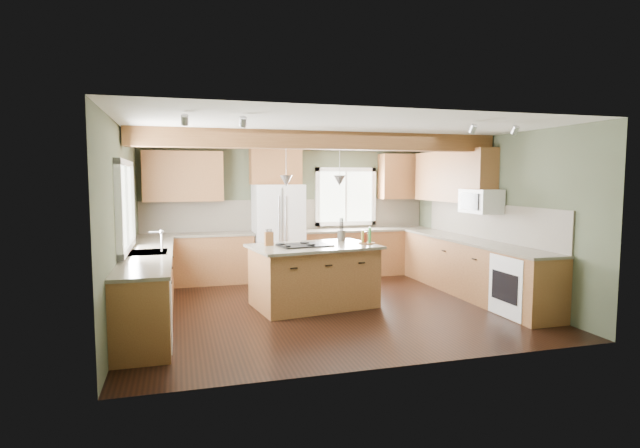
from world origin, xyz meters
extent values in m
plane|color=black|center=(0.00, 0.00, 0.00)|extent=(5.60, 5.60, 0.00)
plane|color=silver|center=(0.00, 0.00, 2.60)|extent=(5.60, 5.60, 0.00)
plane|color=#464B35|center=(0.00, 2.50, 1.30)|extent=(5.60, 0.00, 5.60)
plane|color=#464B35|center=(-2.80, 0.00, 1.30)|extent=(0.00, 5.00, 5.00)
plane|color=#464B35|center=(2.80, 0.00, 1.30)|extent=(0.00, 5.00, 5.00)
cube|color=brown|center=(0.00, 0.10, 2.47)|extent=(5.55, 0.26, 0.26)
cube|color=brown|center=(0.00, 2.40, 2.54)|extent=(5.55, 0.20, 0.10)
cube|color=brown|center=(0.00, 2.48, 1.21)|extent=(5.58, 0.03, 0.58)
cube|color=brown|center=(2.78, 0.05, 1.21)|extent=(0.03, 3.70, 0.58)
cube|color=brown|center=(-1.79, 2.20, 0.44)|extent=(2.02, 0.60, 0.88)
cube|color=#51473B|center=(-1.79, 2.20, 0.90)|extent=(2.06, 0.64, 0.04)
cube|color=brown|center=(1.49, 2.20, 0.44)|extent=(2.62, 0.60, 0.88)
cube|color=#51473B|center=(1.49, 2.20, 0.90)|extent=(2.66, 0.64, 0.04)
cube|color=brown|center=(-2.50, 0.05, 0.44)|extent=(0.60, 3.70, 0.88)
cube|color=#51473B|center=(-2.50, 0.05, 0.90)|extent=(0.64, 3.74, 0.04)
cube|color=brown|center=(2.50, 0.05, 0.44)|extent=(0.60, 3.70, 0.88)
cube|color=#51473B|center=(2.50, 0.05, 0.90)|extent=(0.64, 3.74, 0.04)
cube|color=brown|center=(-1.99, 2.33, 1.95)|extent=(1.40, 0.35, 0.90)
cube|color=brown|center=(-0.30, 2.33, 2.15)|extent=(0.96, 0.35, 0.70)
cube|color=brown|center=(2.62, 0.90, 1.95)|extent=(0.35, 2.20, 0.90)
cube|color=brown|center=(2.30, 2.33, 1.95)|extent=(0.90, 0.35, 0.90)
cube|color=white|center=(-2.78, 0.05, 1.55)|extent=(0.04, 1.60, 1.05)
cube|color=white|center=(1.15, 2.48, 1.55)|extent=(1.10, 0.04, 1.00)
cube|color=#262628|center=(-2.50, 0.05, 0.91)|extent=(0.50, 0.65, 0.03)
cylinder|color=#B2B2B7|center=(-2.32, 0.05, 1.05)|extent=(0.02, 0.02, 0.28)
cube|color=white|center=(-2.49, -1.25, 0.43)|extent=(0.60, 0.60, 0.84)
cube|color=white|center=(2.49, -1.25, 0.43)|extent=(0.60, 0.72, 0.84)
cube|color=white|center=(2.58, -0.05, 1.55)|extent=(0.40, 0.70, 0.38)
cone|color=#B2B2B7|center=(-0.58, 0.04, 1.88)|extent=(0.18, 0.18, 0.16)
cone|color=#B2B2B7|center=(0.27, 0.16, 1.88)|extent=(0.18, 0.18, 0.16)
cube|color=white|center=(-0.30, 2.12, 0.90)|extent=(0.90, 0.74, 1.80)
cube|color=brown|center=(-0.16, 0.10, 0.44)|extent=(1.86, 1.29, 0.88)
cube|color=#51473B|center=(-0.16, 0.10, 0.90)|extent=(1.99, 1.42, 0.04)
cube|color=black|center=(-0.30, 0.08, 0.93)|extent=(0.81, 0.60, 0.02)
cube|color=brown|center=(-0.81, 0.25, 1.02)|extent=(0.13, 0.10, 0.20)
cylinder|color=#443A36|center=(0.41, 0.50, 1.00)|extent=(0.17, 0.17, 0.17)
camera|label=1|loc=(-2.09, -7.02, 1.92)|focal=28.00mm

